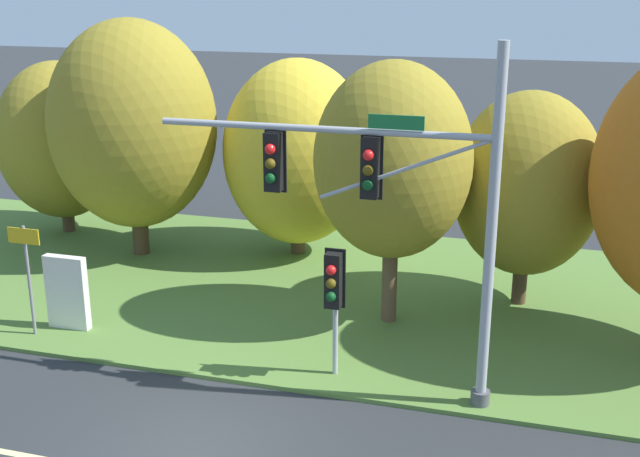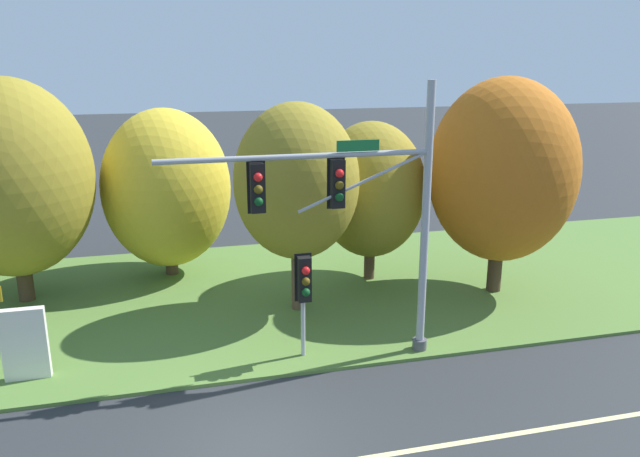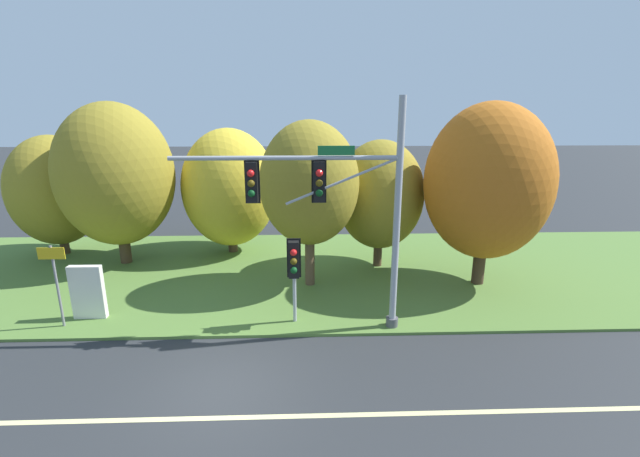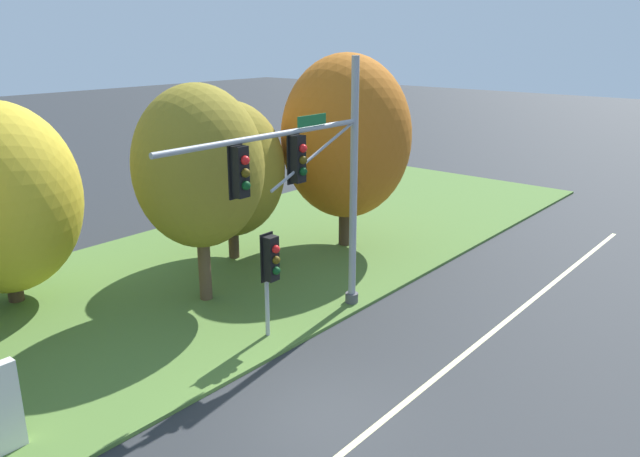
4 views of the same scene
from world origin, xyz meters
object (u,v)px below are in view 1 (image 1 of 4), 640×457
tree_left_of_mast (133,125)px  tree_behind_signpost (297,153)px  tree_mid_verge (393,161)px  info_kiosk (67,293)px  tree_nearest_road (61,140)px  traffic_signal_mast (397,198)px  route_sign_post (27,265)px  pedestrian_signal_near_kerb (334,287)px  tree_tall_centre (527,184)px

tree_left_of_mast → tree_behind_signpost: size_ratio=1.19×
tree_mid_verge → info_kiosk: size_ratio=3.50×
tree_nearest_road → tree_left_of_mast: bearing=-21.6°
traffic_signal_mast → tree_behind_signpost: bearing=120.1°
route_sign_post → tree_left_of_mast: 6.72m
pedestrian_signal_near_kerb → tree_nearest_road: (-11.75, 7.79, 1.08)m
tree_mid_verge → info_kiosk: 8.74m
pedestrian_signal_near_kerb → tree_mid_verge: size_ratio=0.45×
route_sign_post → tree_left_of_mast: bearing=93.9°
tree_behind_signpost → tree_nearest_road: bearing=-179.6°
tree_left_of_mast → tree_nearest_road: bearing=158.4°
tree_left_of_mast → tree_mid_verge: 9.19m
route_sign_post → info_kiosk: (0.62, 0.59, -0.88)m
pedestrian_signal_near_kerb → tree_behind_signpost: size_ratio=0.48×
route_sign_post → pedestrian_signal_near_kerb: bearing=-0.5°
pedestrian_signal_near_kerb → tree_behind_signpost: tree_behind_signpost is taller
traffic_signal_mast → pedestrian_signal_near_kerb: 2.58m
info_kiosk → tree_left_of_mast: bearing=100.5°
traffic_signal_mast → info_kiosk: 9.16m
tree_behind_signpost → tree_tall_centre: 7.42m
pedestrian_signal_near_kerb → tree_left_of_mast: bearing=142.0°
tree_nearest_road → info_kiosk: tree_nearest_road is taller
tree_nearest_road → info_kiosk: (4.66, -7.13, -2.26)m
tree_mid_verge → pedestrian_signal_near_kerb: bearing=-99.2°
tree_tall_centre → tree_mid_verge: bearing=-146.0°
pedestrian_signal_near_kerb → tree_left_of_mast: tree_left_of_mast is taller
tree_left_of_mast → info_kiosk: bearing=-79.5°
route_sign_post → tree_nearest_road: bearing=117.6°
traffic_signal_mast → tree_behind_signpost: traffic_signal_mast is taller
traffic_signal_mast → tree_behind_signpost: (-4.72, 8.13, -1.01)m
tree_nearest_road → tree_behind_signpost: tree_behind_signpost is taller
route_sign_post → tree_behind_signpost: 9.04m
tree_mid_verge → tree_tall_centre: 3.92m
route_sign_post → tree_mid_verge: bearing=21.9°
tree_behind_signpost → tree_mid_verge: size_ratio=0.93×
tree_tall_centre → route_sign_post: bearing=-154.4°
tree_nearest_road → tree_behind_signpost: (8.41, 0.05, 0.07)m
traffic_signal_mast → tree_left_of_mast: (-9.53, 6.65, -0.13)m
tree_nearest_road → tree_tall_centre: (15.46, -2.25, 0.12)m
traffic_signal_mast → route_sign_post: bearing=177.7°
route_sign_post → tree_nearest_road: size_ratio=0.48×
pedestrian_signal_near_kerb → route_sign_post: pedestrian_signal_near_kerb is taller
tree_nearest_road → tree_tall_centre: size_ratio=1.02×
traffic_signal_mast → tree_mid_verge: traffic_signal_mast is taller
route_sign_post → info_kiosk: size_ratio=1.48×
tree_behind_signpost → tree_tall_centre: (7.05, -2.31, 0.05)m
pedestrian_signal_near_kerb → route_sign_post: bearing=179.5°
tree_nearest_road → tree_tall_centre: bearing=-8.3°
pedestrian_signal_near_kerb → tree_mid_verge: tree_mid_verge is taller
route_sign_post → tree_nearest_road: tree_nearest_road is taller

